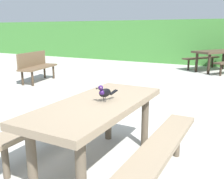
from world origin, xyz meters
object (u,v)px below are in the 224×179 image
at_px(picnic_table_mid_right, 217,56).
at_px(picnic_table_foreground, 98,119).
at_px(bird_grackle, 104,92).
at_px(park_bench_side, 36,65).

bearing_deg(picnic_table_mid_right, picnic_table_foreground, -91.84).
bearing_deg(bird_grackle, picnic_table_foreground, -155.19).
height_order(picnic_table_mid_right, park_bench_side, park_bench_side).
bearing_deg(picnic_table_foreground, picnic_table_mid_right, 88.16).
distance_m(picnic_table_mid_right, park_bench_side, 6.17).
xyz_separation_m(picnic_table_foreground, bird_grackle, (0.06, 0.03, 0.29)).
distance_m(picnic_table_foreground, park_bench_side, 5.14).
bearing_deg(park_bench_side, bird_grackle, -37.34).
bearing_deg(picnic_table_mid_right, bird_grackle, -91.37).
bearing_deg(picnic_table_mid_right, park_bench_side, -134.02).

